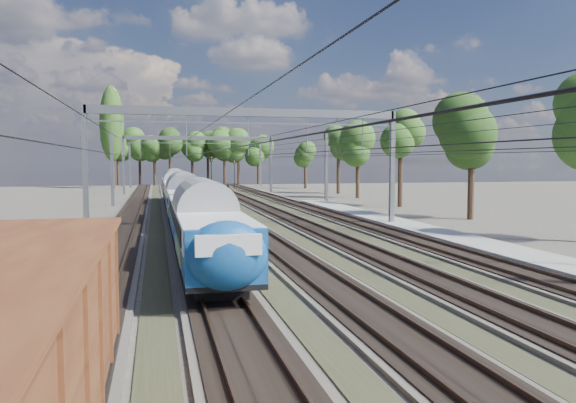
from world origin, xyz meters
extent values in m
plane|color=#47423A|center=(0.00, 0.00, 0.00)|extent=(220.00, 220.00, 0.00)
cube|color=#47423A|center=(-9.00, 45.00, 0.07)|extent=(3.00, 130.00, 0.15)
cube|color=black|center=(-9.00, 45.00, 0.17)|extent=(2.50, 130.00, 0.06)
cube|color=#473326|center=(-9.72, 45.00, 0.27)|extent=(0.08, 130.00, 0.14)
cube|color=#473326|center=(-8.28, 45.00, 0.27)|extent=(0.08, 130.00, 0.14)
cube|color=#47423A|center=(-4.50, 45.00, 0.07)|extent=(3.00, 130.00, 0.15)
cube|color=black|center=(-4.50, 45.00, 0.17)|extent=(2.50, 130.00, 0.06)
cube|color=#473326|center=(-5.22, 45.00, 0.27)|extent=(0.08, 130.00, 0.14)
cube|color=#473326|center=(-3.78, 45.00, 0.27)|extent=(0.08, 130.00, 0.14)
cube|color=#47423A|center=(0.00, 45.00, 0.07)|extent=(3.00, 130.00, 0.15)
cube|color=black|center=(0.00, 45.00, 0.17)|extent=(2.50, 130.00, 0.06)
cube|color=#473326|center=(-0.72, 45.00, 0.27)|extent=(0.08, 130.00, 0.14)
cube|color=#473326|center=(0.72, 45.00, 0.27)|extent=(0.08, 130.00, 0.14)
cube|color=#47423A|center=(4.50, 45.00, 0.07)|extent=(3.00, 130.00, 0.15)
cube|color=black|center=(4.50, 45.00, 0.17)|extent=(2.50, 130.00, 0.06)
cube|color=#473326|center=(3.78, 45.00, 0.27)|extent=(0.08, 130.00, 0.14)
cube|color=#473326|center=(5.22, 45.00, 0.27)|extent=(0.08, 130.00, 0.14)
cube|color=#47423A|center=(9.00, 45.00, 0.07)|extent=(3.00, 130.00, 0.15)
cube|color=black|center=(9.00, 45.00, 0.17)|extent=(2.50, 130.00, 0.06)
cube|color=#473326|center=(8.28, 45.00, 0.27)|extent=(0.08, 130.00, 0.14)
cube|color=#473326|center=(9.72, 45.00, 0.27)|extent=(0.08, 130.00, 0.14)
cube|color=#2D2A1D|center=(-6.75, 45.00, 0.03)|extent=(1.10, 130.00, 0.05)
cube|color=#2D2A1D|center=(-2.25, 45.00, 0.03)|extent=(1.10, 130.00, 0.05)
cube|color=#2D2A1D|center=(2.25, 45.00, 0.03)|extent=(1.10, 130.00, 0.05)
cube|color=#2D2A1D|center=(6.75, 45.00, 0.03)|extent=(1.10, 130.00, 0.05)
cube|color=gray|center=(12.00, 20.00, 0.15)|extent=(3.00, 70.00, 0.30)
cube|color=slate|center=(-11.50, 30.00, 4.50)|extent=(0.35, 0.35, 9.00)
cube|color=slate|center=(11.50, 30.00, 4.50)|extent=(0.35, 0.35, 9.00)
cube|color=slate|center=(0.00, 30.00, 8.70)|extent=(23.00, 0.35, 0.60)
cube|color=slate|center=(-11.50, 78.00, 4.50)|extent=(0.35, 0.35, 9.00)
cube|color=slate|center=(11.50, 78.00, 4.50)|extent=(0.35, 0.35, 9.00)
cube|color=slate|center=(0.00, 78.00, 8.70)|extent=(23.00, 0.35, 0.60)
cube|color=slate|center=(-11.50, 55.00, 4.25)|extent=(0.35, 0.35, 8.50)
cube|color=slate|center=(-11.50, 100.00, 4.25)|extent=(0.35, 0.35, 8.50)
cube|color=slate|center=(13.80, 55.00, 4.25)|extent=(0.35, 0.35, 8.50)
cube|color=slate|center=(13.80, 100.00, 4.25)|extent=(0.35, 0.35, 8.50)
cylinder|color=black|center=(-9.00, 45.00, 5.50)|extent=(0.03, 130.00, 0.03)
cylinder|color=black|center=(-9.00, 45.00, 6.60)|extent=(0.03, 130.00, 0.03)
cylinder|color=black|center=(-4.50, 45.00, 5.50)|extent=(0.03, 130.00, 0.03)
cylinder|color=black|center=(-4.50, 45.00, 6.60)|extent=(0.03, 130.00, 0.03)
cylinder|color=black|center=(0.00, 45.00, 5.50)|extent=(0.03, 130.00, 0.03)
cylinder|color=black|center=(0.00, 45.00, 6.60)|extent=(0.03, 130.00, 0.03)
cylinder|color=black|center=(4.50, 45.00, 5.50)|extent=(0.03, 130.00, 0.03)
cylinder|color=black|center=(4.50, 45.00, 6.60)|extent=(0.03, 130.00, 0.03)
cylinder|color=black|center=(9.00, 45.00, 5.50)|extent=(0.03, 130.00, 0.03)
cylinder|color=black|center=(9.00, 45.00, 6.60)|extent=(0.03, 130.00, 0.03)
cylinder|color=black|center=(-14.45, 112.36, 3.40)|extent=(0.56, 0.56, 6.80)
sphere|color=#1E3814|center=(-14.45, 112.36, 8.84)|extent=(5.09, 5.09, 5.09)
cylinder|color=black|center=(-9.75, 112.99, 3.63)|extent=(0.56, 0.56, 7.26)
sphere|color=#1E3814|center=(-9.75, 112.99, 9.43)|extent=(4.88, 4.88, 4.88)
cylinder|color=black|center=(-7.17, 111.85, 3.61)|extent=(0.56, 0.56, 7.22)
sphere|color=#1E3814|center=(-7.17, 111.85, 9.38)|extent=(3.93, 3.93, 3.93)
cylinder|color=black|center=(-3.13, 112.00, 3.49)|extent=(0.56, 0.56, 6.97)
sphere|color=#1E3814|center=(-3.13, 112.00, 9.07)|extent=(5.36, 5.36, 5.36)
cylinder|color=black|center=(0.68, 113.44, 3.39)|extent=(0.56, 0.56, 6.78)
sphere|color=#1E3814|center=(0.68, 113.44, 8.82)|extent=(4.80, 4.80, 4.80)
cylinder|color=black|center=(3.25, 111.84, 2.77)|extent=(0.56, 0.56, 5.54)
sphere|color=#1E3814|center=(3.25, 111.84, 7.21)|extent=(5.01, 5.01, 5.01)
cylinder|color=black|center=(8.22, 110.00, 3.04)|extent=(0.56, 0.56, 6.09)
sphere|color=#1E3814|center=(8.22, 110.00, 7.91)|extent=(4.43, 4.43, 4.43)
cylinder|color=black|center=(11.07, 111.15, 3.10)|extent=(0.56, 0.56, 6.20)
sphere|color=#1E3814|center=(11.07, 111.15, 8.07)|extent=(3.98, 3.98, 3.98)
cylinder|color=black|center=(15.02, 110.96, 3.52)|extent=(0.56, 0.56, 7.05)
sphere|color=#1E3814|center=(15.02, 110.96, 9.16)|extent=(4.89, 4.89, 4.89)
cylinder|color=black|center=(20.79, 31.81, 2.69)|extent=(0.56, 0.56, 5.37)
sphere|color=#1E3814|center=(20.79, 31.81, 6.99)|extent=(3.84, 3.84, 3.84)
cylinder|color=black|center=(21.01, 46.80, 2.59)|extent=(0.56, 0.56, 5.17)
sphere|color=#1E3814|center=(21.01, 46.80, 6.73)|extent=(3.43, 3.43, 3.43)
cylinder|color=black|center=(19.88, 59.81, 3.12)|extent=(0.56, 0.56, 6.24)
sphere|color=#1E3814|center=(19.88, 59.81, 8.12)|extent=(3.41, 3.41, 3.41)
cylinder|color=black|center=(20.52, 73.91, 2.85)|extent=(0.56, 0.56, 5.69)
sphere|color=#1E3814|center=(20.52, 73.91, 7.40)|extent=(3.91, 3.91, 3.91)
cylinder|color=black|center=(20.25, 89.51, 2.93)|extent=(0.56, 0.56, 5.86)
sphere|color=#1E3814|center=(20.25, 89.51, 7.62)|extent=(4.21, 4.21, 4.21)
cylinder|color=black|center=(-14.50, 98.00, 8.00)|extent=(0.70, 0.70, 16.00)
ellipsoid|color=#2A511B|center=(-14.50, 98.00, 12.00)|extent=(4.40, 4.40, 14.08)
cube|color=black|center=(-4.50, 9.48, 0.53)|extent=(1.93, 2.89, 0.77)
cube|color=black|center=(-4.50, 22.97, 0.53)|extent=(1.93, 2.89, 0.77)
cube|color=navy|center=(-4.50, 16.22, 1.98)|extent=(2.70, 19.27, 1.83)
cube|color=silver|center=(-4.50, 16.22, 2.46)|extent=(2.77, 18.50, 0.92)
cube|color=black|center=(-3.10, 16.22, 2.46)|extent=(0.04, 16.38, 0.67)
cube|color=#FAB00D|center=(-4.50, 11.98, 1.49)|extent=(2.79, 5.40, 0.67)
cylinder|color=gray|center=(-4.50, 16.22, 2.89)|extent=(2.74, 19.27, 2.74)
cube|color=black|center=(-4.50, 29.35, 0.53)|extent=(1.93, 2.89, 0.77)
cube|color=black|center=(-4.50, 42.84, 0.53)|extent=(1.93, 2.89, 0.77)
cube|color=navy|center=(-4.50, 36.09, 1.98)|extent=(2.70, 19.27, 1.83)
cube|color=silver|center=(-4.50, 36.09, 2.46)|extent=(2.77, 18.50, 0.92)
cube|color=black|center=(-3.10, 36.09, 2.46)|extent=(0.04, 16.38, 0.67)
cube|color=#FAB00D|center=(-4.50, 31.85, 1.49)|extent=(2.79, 5.40, 0.67)
cylinder|color=gray|center=(-4.50, 36.09, 2.89)|extent=(2.74, 19.27, 2.74)
cube|color=black|center=(-4.50, 49.22, 0.53)|extent=(1.93, 2.89, 0.77)
cube|color=black|center=(-4.50, 62.70, 0.53)|extent=(1.93, 2.89, 0.77)
cube|color=navy|center=(-4.50, 55.96, 1.98)|extent=(2.70, 19.27, 1.83)
cube|color=silver|center=(-4.50, 55.96, 2.46)|extent=(2.77, 18.50, 0.92)
cube|color=black|center=(-3.10, 55.96, 2.46)|extent=(0.04, 16.38, 0.67)
cube|color=#FAB00D|center=(-4.50, 51.72, 1.49)|extent=(2.79, 5.40, 0.67)
cylinder|color=gray|center=(-4.50, 55.96, 2.89)|extent=(2.74, 19.27, 2.74)
ellipsoid|color=navy|center=(-4.50, 6.79, 2.02)|extent=(2.74, 1.50, 2.33)
cube|color=black|center=(-9.00, 1.25, 0.49)|extent=(1.97, 2.56, 0.69)
imported|color=black|center=(2.87, 64.56, 0.96)|extent=(0.68, 0.82, 1.91)
cylinder|color=black|center=(0.65, 65.27, 2.51)|extent=(0.14, 0.14, 5.02)
cube|color=black|center=(0.65, 65.27, 5.37)|extent=(0.41, 0.34, 0.70)
sphere|color=red|center=(0.65, 65.13, 5.57)|extent=(0.16, 0.16, 0.16)
sphere|color=#0C9919|center=(0.65, 65.13, 5.22)|extent=(0.16, 0.16, 0.16)
cylinder|color=black|center=(7.23, 90.21, 2.30)|extent=(0.13, 0.13, 4.60)
cube|color=black|center=(7.23, 90.21, 4.93)|extent=(0.35, 0.26, 0.64)
sphere|color=red|center=(7.23, 90.09, 5.11)|extent=(0.15, 0.15, 0.15)
sphere|color=#0C9919|center=(7.23, 90.09, 4.79)|extent=(0.15, 0.15, 0.15)
camera|label=1|loc=(-6.71, -11.30, 5.11)|focal=35.00mm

